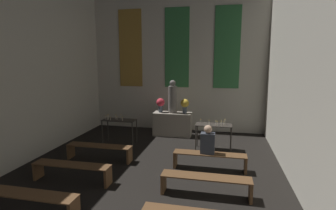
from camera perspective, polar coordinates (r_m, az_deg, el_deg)
wall_back at (r=10.51m, az=2.02°, el=9.45°), size 7.07×0.16×5.45m
wall_left at (r=7.74m, az=-31.68°, el=7.66°), size 0.12×9.59×5.45m
wall_right at (r=5.84m, az=28.58°, el=7.69°), size 0.12×9.59×5.45m
altar at (r=9.87m, az=0.98°, el=-4.16°), size 1.41×0.57×0.87m
statue at (r=9.68m, az=0.99°, el=1.55°), size 0.32×0.32×1.22m
flower_vase_left at (r=9.82m, az=-1.64°, el=0.33°), size 0.31×0.31×0.53m
flower_vase_right at (r=9.64m, az=3.67°, el=0.14°), size 0.31×0.31×0.53m
candle_rack_left at (r=9.04m, az=-10.58°, el=-3.86°), size 1.13×0.50×1.01m
candle_rack_right at (r=8.37m, az=9.95°, el=-4.95°), size 1.13×0.50×1.02m
pew_second_left at (r=5.65m, az=-28.02°, el=-17.69°), size 1.87×0.36×0.44m
pew_third_left at (r=6.65m, az=-20.21°, el=-12.92°), size 1.87×0.36×0.44m
pew_third_right at (r=5.73m, az=8.22°, el=-16.20°), size 1.87×0.36×0.44m
pew_back_left at (r=7.77m, az=-14.73°, el=-9.31°), size 1.87×0.36×0.44m
pew_back_right at (r=6.99m, az=9.03°, el=-11.27°), size 1.87×0.36×0.44m
person_seated at (r=6.85m, az=8.63°, el=-7.73°), size 0.36×0.24×0.75m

